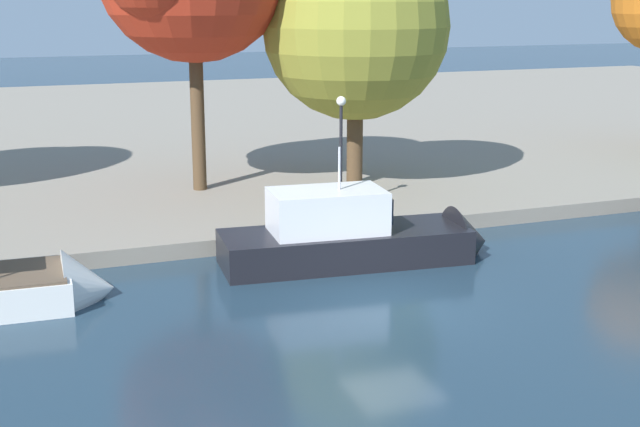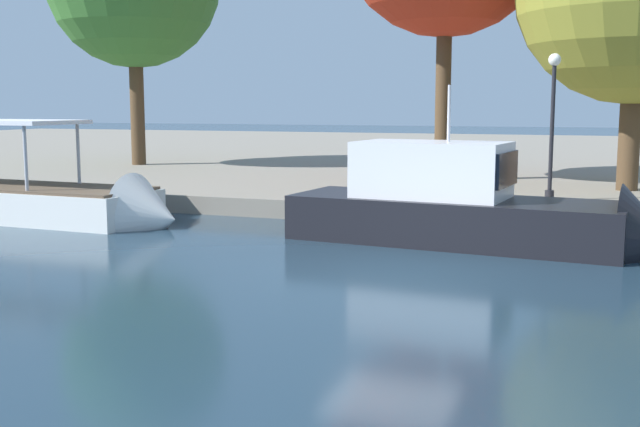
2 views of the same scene
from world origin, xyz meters
name	(u,v)px [view 1 (image 1 of 2)]	position (x,y,z in m)	size (l,w,h in m)	color
ground_plane	(394,308)	(0.00, 0.00, 0.00)	(220.00, 220.00, 0.00)	#1E3342
dock_promenade	(161,128)	(0.00, 34.16, 0.28)	(120.00, 55.00, 0.56)	gray
motor_yacht_1	(361,241)	(0.91, 4.38, 0.71)	(9.23, 3.42, 4.73)	black
lamp_post	(341,144)	(2.22, 9.39, 3.04)	(0.36, 0.36, 4.27)	black
tree_3	(362,27)	(4.69, 13.18, 7.22)	(7.76, 7.76, 10.56)	#4C3823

